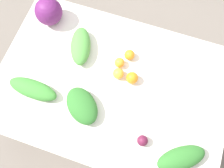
% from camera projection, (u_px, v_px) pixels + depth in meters
% --- Properties ---
extents(ground_plane, '(8.00, 8.00, 0.00)m').
position_uv_depth(ground_plane, '(112.00, 111.00, 2.25)').
color(ground_plane, '#70665B').
extents(dining_table, '(1.49, 1.02, 0.70)m').
position_uv_depth(dining_table, '(112.00, 89.00, 1.67)').
color(dining_table, silver).
rests_on(dining_table, ground_plane).
extents(cabbage_purple, '(0.19, 0.19, 0.19)m').
position_uv_depth(cabbage_purple, '(49.00, 11.00, 1.67)').
color(cabbage_purple, '#601E5B').
rests_on(cabbage_purple, dining_table).
extents(greens_bunch_chard, '(0.21, 0.31, 0.09)m').
position_uv_depth(greens_bunch_chard, '(81.00, 46.00, 1.64)').
color(greens_bunch_chard, '#4C933D').
rests_on(greens_bunch_chard, dining_table).
extents(greens_bunch_beet_tops, '(0.31, 0.27, 0.09)m').
position_uv_depth(greens_bunch_beet_tops, '(181.00, 158.00, 1.40)').
color(greens_bunch_beet_tops, '#2D6B28').
rests_on(greens_bunch_beet_tops, dining_table).
extents(greens_bunch_kale, '(0.30, 0.29, 0.09)m').
position_uv_depth(greens_bunch_kale, '(82.00, 106.00, 1.50)').
color(greens_bunch_kale, '#2D6B28').
rests_on(greens_bunch_kale, dining_table).
extents(greens_bunch_dandelion, '(0.32, 0.13, 0.08)m').
position_uv_depth(greens_bunch_dandelion, '(33.00, 89.00, 1.54)').
color(greens_bunch_dandelion, '#3D8433').
rests_on(greens_bunch_dandelion, dining_table).
extents(beet_root, '(0.06, 0.06, 0.06)m').
position_uv_depth(beet_root, '(143.00, 141.00, 1.44)').
color(beet_root, '#5B1933').
rests_on(beet_root, dining_table).
extents(orange_0, '(0.07, 0.07, 0.07)m').
position_uv_depth(orange_0, '(120.00, 63.00, 1.61)').
color(orange_0, orange).
rests_on(orange_0, dining_table).
extents(orange_1, '(0.07, 0.07, 0.07)m').
position_uv_depth(orange_1, '(129.00, 55.00, 1.63)').
color(orange_1, orange).
rests_on(orange_1, dining_table).
extents(orange_2, '(0.08, 0.08, 0.08)m').
position_uv_depth(orange_2, '(132.00, 78.00, 1.57)').
color(orange_2, orange).
rests_on(orange_2, dining_table).
extents(orange_3, '(0.07, 0.07, 0.07)m').
position_uv_depth(orange_3, '(118.00, 74.00, 1.58)').
color(orange_3, '#F9A833').
rests_on(orange_3, dining_table).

